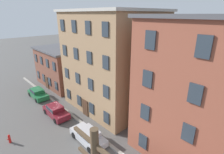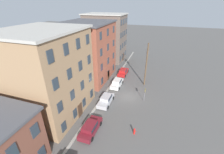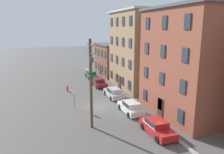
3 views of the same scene
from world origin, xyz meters
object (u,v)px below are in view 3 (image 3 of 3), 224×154
object	(u,v)px
car_silver	(114,92)
caution_sign	(74,95)
car_red	(157,127)
fire_hydrant	(67,89)
car_white	(131,107)
car_maroon	(99,82)
car_green	(91,74)
utility_pole	(91,80)

from	to	relation	value
car_silver	caution_sign	bearing A→B (deg)	-67.19
car_red	fire_hydrant	bearing A→B (deg)	-160.78
car_silver	car_red	xyz separation A→B (m)	(12.41, 0.08, 0.00)
car_white	car_red	world-z (taller)	same
car_maroon	fire_hydrant	distance (m)	6.04
car_maroon	car_white	size ratio (longest dim) A/B	1.00
caution_sign	fire_hydrant	world-z (taller)	caution_sign
car_red	car_green	bearing A→B (deg)	-179.90
car_maroon	caution_sign	distance (m)	11.40
caution_sign	car_silver	bearing A→B (deg)	112.81
car_silver	car_red	bearing A→B (deg)	0.37
car_silver	car_maroon	bearing A→B (deg)	-177.69
car_maroon	fire_hydrant	size ratio (longest dim) A/B	4.58
car_white	fire_hydrant	bearing A→B (deg)	-153.07
car_green	caution_sign	distance (m)	17.75
car_maroon	utility_pole	bearing A→B (deg)	-18.58
car_silver	car_white	size ratio (longest dim) A/B	1.00
car_white	caution_sign	size ratio (longest dim) A/B	1.61
car_maroon	utility_pole	world-z (taller)	utility_pole
car_white	caution_sign	bearing A→B (deg)	-121.26
utility_pole	caution_sign	bearing A→B (deg)	-172.91
car_green	fire_hydrant	size ratio (longest dim) A/B	4.58
car_red	utility_pole	size ratio (longest dim) A/B	0.48
car_silver	car_white	xyz separation A→B (m)	(6.49, -0.09, 0.00)
car_maroon	fire_hydrant	xyz separation A→B (m)	(1.53, -5.84, -0.27)
utility_pole	car_maroon	bearing A→B (deg)	161.42
car_green	caution_sign	xyz separation A→B (m)	(16.52, -6.40, 1.09)
car_silver	caution_sign	world-z (taller)	caution_sign
fire_hydrant	caution_sign	bearing A→B (deg)	-1.79
caution_sign	car_red	bearing A→B (deg)	33.52
car_silver	utility_pole	distance (m)	11.40
car_white	fire_hydrant	size ratio (longest dim) A/B	4.58
car_green	utility_pole	size ratio (longest dim) A/B	0.48
car_white	car_red	distance (m)	5.92
car_white	utility_pole	xyz separation A→B (m)	(2.42, -5.50, 4.40)
caution_sign	car_maroon	bearing A→B (deg)	147.56
car_green	car_silver	world-z (taller)	same
car_maroon	utility_pole	distance (m)	17.25
car_green	car_red	bearing A→B (deg)	0.10
car_red	utility_pole	bearing A→B (deg)	-121.70
car_green	car_white	size ratio (longest dim) A/B	1.00
caution_sign	utility_pole	xyz separation A→B (m)	(6.23, 0.77, 3.31)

